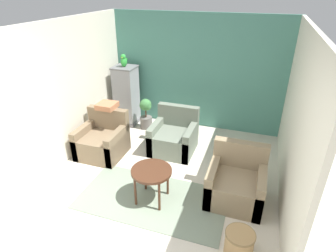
{
  "coord_description": "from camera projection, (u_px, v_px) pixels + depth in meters",
  "views": [
    {
      "loc": [
        1.29,
        -1.97,
        2.9
      ],
      "look_at": [
        0.0,
        1.84,
        0.84
      ],
      "focal_mm": 30.0,
      "sensor_mm": 36.0,
      "label": 1
    }
  ],
  "objects": [
    {
      "name": "armchair_middle",
      "position": [
        174.0,
        138.0,
        5.34
      ],
      "size": [
        0.8,
        0.77,
        0.83
      ],
      "color": "slate",
      "rests_on": "ground_plane"
    },
    {
      "name": "armchair_left",
      "position": [
        103.0,
        141.0,
        5.22
      ],
      "size": [
        0.8,
        0.77,
        0.83
      ],
      "color": "#7A664C",
      "rests_on": "ground_plane"
    },
    {
      "name": "potted_plant",
      "position": [
        146.0,
        113.0,
        6.14
      ],
      "size": [
        0.28,
        0.26,
        0.68
      ],
      "color": "#66605B",
      "rests_on": "ground_plane"
    },
    {
      "name": "wicker_basket",
      "position": [
        239.0,
        243.0,
        3.29
      ],
      "size": [
        0.35,
        0.35,
        0.32
      ],
      "color": "#A37F51",
      "rests_on": "ground_plane"
    },
    {
      "name": "throw_pillow",
      "position": [
        107.0,
        106.0,
        5.18
      ],
      "size": [
        0.33,
        0.33,
        0.1
      ],
      "color": "#B2704C",
      "rests_on": "armchair_left"
    },
    {
      "name": "wall_left",
      "position": [
        68.0,
        92.0,
        4.88
      ],
      "size": [
        0.06,
        3.67,
        2.41
      ],
      "color": "beige",
      "rests_on": "ground_plane"
    },
    {
      "name": "birdcage",
      "position": [
        126.0,
        96.0,
        6.25
      ],
      "size": [
        0.48,
        0.48,
        1.31
      ],
      "color": "slate",
      "rests_on": "ground_plane"
    },
    {
      "name": "area_rug",
      "position": [
        152.0,
        199.0,
        4.21
      ],
      "size": [
        2.19,
        1.14,
        0.01
      ],
      "color": "gray",
      "rests_on": "ground_plane"
    },
    {
      "name": "wall_right",
      "position": [
        296.0,
        122.0,
        3.82
      ],
      "size": [
        0.06,
        3.67,
        2.41
      ],
      "color": "beige",
      "rests_on": "ground_plane"
    },
    {
      "name": "armchair_right",
      "position": [
        236.0,
        184.0,
        4.11
      ],
      "size": [
        0.8,
        0.77,
        0.83
      ],
      "color": "#8E7A5B",
      "rests_on": "ground_plane"
    },
    {
      "name": "parrot",
      "position": [
        124.0,
        61.0,
        5.9
      ],
      "size": [
        0.13,
        0.23,
        0.27
      ],
      "color": "green",
      "rests_on": "birdcage"
    },
    {
      "name": "coffee_table",
      "position": [
        152.0,
        174.0,
        4.0
      ],
      "size": [
        0.59,
        0.59,
        0.54
      ],
      "color": "#472819",
      "rests_on": "ground_plane"
    },
    {
      "name": "wall_back_accent",
      "position": [
        196.0,
        73.0,
        5.92
      ],
      "size": [
        3.76,
        0.06,
        2.41
      ],
      "color": "#4C897A",
      "rests_on": "ground_plane"
    }
  ]
}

